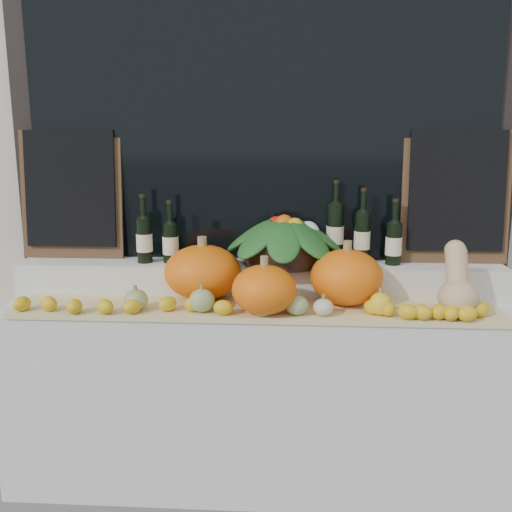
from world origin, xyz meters
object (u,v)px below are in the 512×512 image
butternut_squash (457,286)px  wine_bottle_tall (335,232)px  pumpkin_right (346,277)px  produce_bowl (284,239)px  pumpkin_left (203,272)px

butternut_squash → wine_bottle_tall: bearing=142.4°
pumpkin_right → butternut_squash: 0.46m
butternut_squash → produce_bowl: 0.80m
pumpkin_right → butternut_squash: bearing=-13.2°
pumpkin_left → butternut_squash: butternut_squash is taller
pumpkin_left → butternut_squash: bearing=-8.1°
pumpkin_right → wine_bottle_tall: 0.31m
butternut_squash → produce_bowl: bearing=157.6°
pumpkin_left → pumpkin_right: 0.65m
pumpkin_left → pumpkin_right: bearing=-4.5°
pumpkin_left → produce_bowl: (0.37, 0.14, 0.13)m
butternut_squash → produce_bowl: produce_bowl is taller
pumpkin_right → produce_bowl: 0.36m
pumpkin_right → wine_bottle_tall: wine_bottle_tall is taller
wine_bottle_tall → pumpkin_right: bearing=-82.6°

